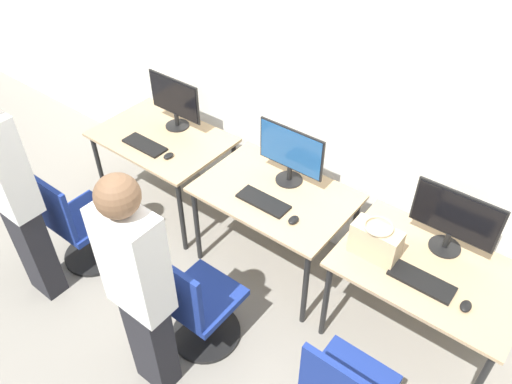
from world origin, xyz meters
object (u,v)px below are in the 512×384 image
object	(u,v)px
monitor_left	(175,101)
monitor_center	(291,153)
monitor_right	(454,219)
keyboard_right	(422,281)
mouse_center	(293,220)
person_center	(139,287)
person_left	(10,189)
office_chair_center	(197,308)
keyboard_center	(263,201)
mouse_left	(169,156)
mouse_right	(466,306)
keyboard_left	(145,145)
office_chair_left	(80,227)
handbag	(376,241)

from	to	relation	value
monitor_left	monitor_center	xyz separation A→B (m)	(1.15, -0.02, 0.00)
monitor_right	keyboard_right	world-z (taller)	monitor_right
monitor_center	keyboard_right	distance (m)	1.22
mouse_center	person_center	distance (m)	1.12
person_left	office_chair_center	xyz separation A→B (m)	(1.23, 0.37, -0.62)
office_chair_center	keyboard_right	xyz separation A→B (m)	(1.12, 0.75, 0.39)
person_left	keyboard_center	world-z (taller)	person_left
monitor_left	person_center	size ratio (longest dim) A/B	0.32
office_chair_center	mouse_center	bearing A→B (deg)	71.02
monitor_left	person_center	world-z (taller)	person_center
mouse_left	mouse_right	world-z (taller)	same
keyboard_left	mouse_right	size ratio (longest dim) A/B	4.24
office_chair_left	person_left	size ratio (longest dim) A/B	0.50
monitor_center	keyboard_center	xyz separation A→B (m)	(0.00, -0.31, -0.23)
office_chair_left	mouse_center	xyz separation A→B (m)	(1.46, 0.71, 0.40)
monitor_right	keyboard_center	bearing A→B (deg)	-162.69
monitor_left	office_chair_center	world-z (taller)	monitor_left
mouse_left	handbag	bearing A→B (deg)	1.98
handbag	keyboard_center	bearing A→B (deg)	-177.86
mouse_left	keyboard_center	world-z (taller)	mouse_left
monitor_right	mouse_right	distance (m)	0.51
mouse_center	monitor_right	distance (m)	0.99
keyboard_right	mouse_right	xyz separation A→B (m)	(0.27, -0.02, 0.01)
mouse_center	office_chair_left	bearing A→B (deg)	-154.07
mouse_left	person_center	distance (m)	1.41
monitor_left	mouse_left	xyz separation A→B (m)	(0.26, -0.36, -0.23)
person_left	monitor_center	bearing A→B (deg)	49.83
office_chair_center	keyboard_left	bearing A→B (deg)	149.31
office_chair_left	keyboard_right	bearing A→B (deg)	17.71
person_center	office_chair_left	bearing A→B (deg)	162.90
monitor_left	person_left	bearing A→B (deg)	-91.71
person_left	keyboard_right	size ratio (longest dim) A/B	4.62
keyboard_left	office_chair_center	world-z (taller)	office_chair_center
keyboard_left	person_left	distance (m)	1.09
keyboard_center	office_chair_center	distance (m)	0.84
monitor_center	keyboard_right	xyz separation A→B (m)	(1.15, -0.30, -0.23)
keyboard_right	handbag	size ratio (longest dim) A/B	1.27
monitor_right	monitor_left	bearing A→B (deg)	-179.30
monitor_left	keyboard_center	world-z (taller)	monitor_left
person_center	keyboard_right	world-z (taller)	person_center
mouse_left	keyboard_left	bearing A→B (deg)	-178.22
monitor_center	keyboard_left	bearing A→B (deg)	-163.16
keyboard_center	monitor_right	size ratio (longest dim) A/B	0.73
monitor_center	mouse_right	size ratio (longest dim) A/B	5.83
keyboard_left	mouse_left	distance (m)	0.26
keyboard_center	person_center	size ratio (longest dim) A/B	0.23
monitor_center	mouse_center	distance (m)	0.49
mouse_left	person_left	world-z (taller)	person_left
person_center	monitor_right	world-z (taller)	person_center
mouse_center	office_chair_center	world-z (taller)	office_chair_center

